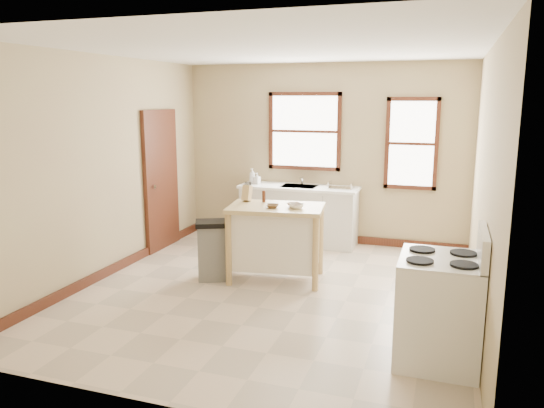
{
  "coord_description": "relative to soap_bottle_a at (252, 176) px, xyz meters",
  "views": [
    {
      "loc": [
        1.9,
        -5.66,
        2.28
      ],
      "look_at": [
        -0.14,
        0.4,
        0.99
      ],
      "focal_mm": 35.0,
      "sensor_mm": 36.0,
      "label": 1
    }
  ],
  "objects": [
    {
      "name": "bowl_c",
      "position": [
        1.25,
        -1.78,
        -0.06
      ],
      "size": [
        0.21,
        0.21,
        0.06
      ],
      "primitive_type": "imported",
      "rotation": [
        0.0,
        0.0,
        0.2
      ],
      "color": "white",
      "rests_on": "kitchen_island"
    },
    {
      "name": "pepper_grinder",
      "position": [
        0.74,
        -1.53,
        -0.01
      ],
      "size": [
        0.05,
        0.05,
        0.15
      ],
      "primitive_type": "cylinder",
      "rotation": [
        0.0,
        0.0,
        0.13
      ],
      "color": "#482213",
      "rests_on": "kitchen_island"
    },
    {
      "name": "bowl_a",
      "position": [
        0.95,
        -1.82,
        -0.07
      ],
      "size": [
        0.2,
        0.2,
        0.04
      ],
      "primitive_type": "imported",
      "rotation": [
        0.0,
        0.0,
        0.28
      ],
      "color": "brown",
      "rests_on": "kitchen_island"
    },
    {
      "name": "gas_stove",
      "position": [
        2.97,
        -3.27,
        -0.44
      ],
      "size": [
        0.75,
        0.76,
        1.21
      ],
      "primitive_type": null,
      "color": "white",
      "rests_on": "ground"
    },
    {
      "name": "floor",
      "position": [
        1.07,
        -2.17,
        -1.04
      ],
      "size": [
        5.0,
        5.0,
        0.0
      ],
      "primitive_type": "plane",
      "color": "#BAA894",
      "rests_on": "ground"
    },
    {
      "name": "bowl_b",
      "position": [
        1.2,
        -1.68,
        -0.07
      ],
      "size": [
        0.26,
        0.26,
        0.04
      ],
      "primitive_type": "imported",
      "rotation": [
        0.0,
        0.0,
        0.79
      ],
      "color": "brown",
      "rests_on": "kitchen_island"
    },
    {
      "name": "wall_left",
      "position": [
        -1.18,
        -2.17,
        0.36
      ],
      "size": [
        0.04,
        5.0,
        2.8
      ],
      "primitive_type": "cube",
      "color": "tan",
      "rests_on": "ground"
    },
    {
      "name": "soap_bottle_b",
      "position": [
        0.09,
        -0.01,
        -0.03
      ],
      "size": [
        0.1,
        0.1,
        0.18
      ],
      "primitive_type": "imported",
      "rotation": [
        0.0,
        0.0,
        -0.29
      ],
      "color": "#B2B2B2",
      "rests_on": "sink_counter"
    },
    {
      "name": "ceiling",
      "position": [
        1.07,
        -2.17,
        1.76
      ],
      "size": [
        5.0,
        5.0,
        0.0
      ],
      "primitive_type": "plane",
      "rotation": [
        3.14,
        0.0,
        0.0
      ],
      "color": "white",
      "rests_on": "ground"
    },
    {
      "name": "sink_counter",
      "position": [
        0.77,
        0.03,
        -0.58
      ],
      "size": [
        1.86,
        0.62,
        0.92
      ],
      "primitive_type": null,
      "color": "beige",
      "rests_on": "ground"
    },
    {
      "name": "window_side",
      "position": [
        2.42,
        0.31,
        0.56
      ],
      "size": [
        0.77,
        0.06,
        1.37
      ],
      "primitive_type": null,
      "color": "#401D11",
      "rests_on": "wall_back"
    },
    {
      "name": "kitchen_island",
      "position": [
        0.96,
        -1.71,
        -0.57
      ],
      "size": [
        1.26,
        0.9,
        0.95
      ],
      "primitive_type": null,
      "rotation": [
        0.0,
        0.0,
        0.14
      ],
      "color": "tan",
      "rests_on": "ground"
    },
    {
      "name": "faucet",
      "position": [
        0.77,
        0.21,
        -0.01
      ],
      "size": [
        0.03,
        0.03,
        0.22
      ],
      "primitive_type": "cylinder",
      "color": "silver",
      "rests_on": "sink_counter"
    },
    {
      "name": "door_left",
      "position": [
        -1.14,
        -0.87,
        0.01
      ],
      "size": [
        0.06,
        0.9,
        2.1
      ],
      "primitive_type": "cube",
      "color": "#401D11",
      "rests_on": "ground"
    },
    {
      "name": "window_main",
      "position": [
        0.77,
        0.31,
        0.71
      ],
      "size": [
        1.17,
        0.06,
        1.22
      ],
      "primitive_type": null,
      "color": "#401D11",
      "rests_on": "wall_back"
    },
    {
      "name": "baseboard_back",
      "position": [
        1.07,
        0.3,
        -0.98
      ],
      "size": [
        4.5,
        0.04,
        0.12
      ],
      "primitive_type": "cube",
      "color": "#401D11",
      "rests_on": "ground"
    },
    {
      "name": "trash_bin",
      "position": [
        0.19,
        -1.97,
        -0.66
      ],
      "size": [
        0.49,
        0.46,
        0.76
      ],
      "primitive_type": null,
      "rotation": [
        0.0,
        0.0,
        0.44
      ],
      "color": "slate",
      "rests_on": "ground"
    },
    {
      "name": "wall_right",
      "position": [
        3.32,
        -2.17,
        0.36
      ],
      "size": [
        0.04,
        5.0,
        2.8
      ],
      "primitive_type": "cube",
      "color": "tan",
      "rests_on": "ground"
    },
    {
      "name": "soap_bottle_a",
      "position": [
        0.0,
        0.0,
        0.0
      ],
      "size": [
        0.12,
        0.12,
        0.25
      ],
      "primitive_type": "imported",
      "rotation": [
        0.0,
        0.0,
        -0.38
      ],
      "color": "#B2B2B2",
      "rests_on": "sink_counter"
    },
    {
      "name": "dish_rack",
      "position": [
        1.44,
        -0.01,
        -0.08
      ],
      "size": [
        0.41,
        0.33,
        0.09
      ],
      "primitive_type": null,
      "rotation": [
        0.0,
        0.0,
        -0.17
      ],
      "color": "silver",
      "rests_on": "sink_counter"
    },
    {
      "name": "baseboard_left",
      "position": [
        -1.15,
        -2.17,
        -0.98
      ],
      "size": [
        0.04,
        5.0,
        0.12
      ],
      "primitive_type": "cube",
      "color": "#401D11",
      "rests_on": "ground"
    },
    {
      "name": "knife_block",
      "position": [
        0.51,
        -1.54,
        0.01
      ],
      "size": [
        0.11,
        0.11,
        0.2
      ],
      "primitive_type": null,
      "rotation": [
        0.0,
        0.0,
        -0.08
      ],
      "color": "tan",
      "rests_on": "kitchen_island"
    },
    {
      "name": "wall_back",
      "position": [
        1.07,
        0.33,
        0.36
      ],
      "size": [
        4.5,
        0.04,
        2.8
      ],
      "primitive_type": "cube",
      "color": "tan",
      "rests_on": "ground"
    }
  ]
}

